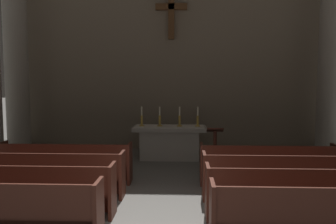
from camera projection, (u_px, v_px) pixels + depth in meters
pew_left_row_2 at (28, 189)px, 6.29m from camera, size 3.10×0.50×0.95m
pew_left_row_3 at (49, 174)px, 7.31m from camera, size 3.10×0.50×0.95m
pew_left_row_4 at (65, 162)px, 8.32m from camera, size 3.10×0.50×0.95m
pew_right_row_1 at (318, 216)px, 5.08m from camera, size 3.10×0.50×0.95m
pew_right_row_2 at (296, 193)px, 6.09m from camera, size 3.10×0.50×0.95m
pew_right_row_3 at (280, 177)px, 7.10m from camera, size 3.10×0.50×0.95m
pew_right_row_4 at (268, 165)px, 8.12m from camera, size 3.10×0.50×0.95m
column_left_fourth at (16, 44)px, 11.48m from camera, size 1.13×1.13×7.32m
column_right_fourth at (332, 43)px, 11.05m from camera, size 1.13×1.13×7.32m
altar at (170, 142)px, 10.76m from camera, size 2.20×0.90×1.01m
candlestick_outer_left at (142, 120)px, 10.73m from camera, size 0.16×0.16×0.59m
candlestick_inner_left at (160, 120)px, 10.71m from camera, size 0.16×0.16×0.59m
candlestick_inner_right at (180, 120)px, 10.69m from camera, size 0.16×0.16×0.59m
candlestick_outer_right at (198, 120)px, 10.66m from camera, size 0.16×0.16×0.59m
apse_with_cross at (172, 28)px, 12.11m from camera, size 11.29×0.45×8.35m
lectern at (215, 149)px, 9.51m from camera, size 0.44×0.36×1.15m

